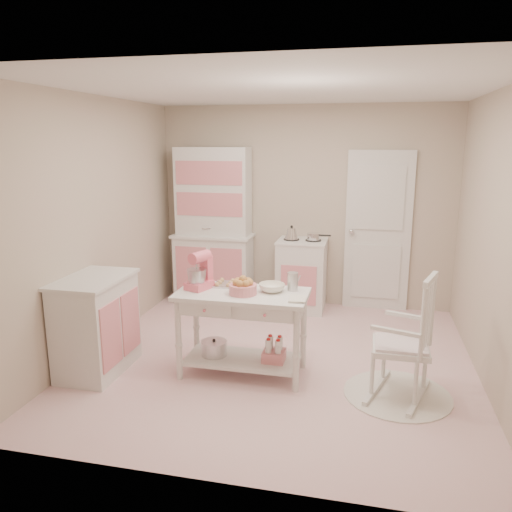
# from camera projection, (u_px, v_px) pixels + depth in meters

# --- Properties ---
(room_shell) EXTENTS (3.84, 3.84, 2.62)m
(room_shell) POSITION_uv_depth(u_px,v_px,m) (279.00, 196.00, 4.64)
(room_shell) COLOR #D8878C
(room_shell) RESTS_ON ground
(door) EXTENTS (0.82, 0.05, 2.04)m
(door) POSITION_uv_depth(u_px,v_px,m) (378.00, 231.00, 6.35)
(door) COLOR white
(door) RESTS_ON ground
(hutch) EXTENTS (1.06, 0.50, 2.08)m
(hutch) POSITION_uv_depth(u_px,v_px,m) (213.00, 226.00, 6.61)
(hutch) COLOR white
(hutch) RESTS_ON ground
(stove) EXTENTS (0.62, 0.57, 0.92)m
(stove) POSITION_uv_depth(u_px,v_px,m) (302.00, 275.00, 6.43)
(stove) COLOR white
(stove) RESTS_ON ground
(base_cabinet) EXTENTS (0.54, 0.84, 0.92)m
(base_cabinet) POSITION_uv_depth(u_px,v_px,m) (96.00, 325.00, 4.69)
(base_cabinet) COLOR white
(base_cabinet) RESTS_ON ground
(lace_rug) EXTENTS (0.92, 0.92, 0.01)m
(lace_rug) POSITION_uv_depth(u_px,v_px,m) (397.00, 394.00, 4.32)
(lace_rug) COLOR white
(lace_rug) RESTS_ON ground
(rocking_chair) EXTENTS (0.68, 0.83, 1.10)m
(rocking_chair) POSITION_uv_depth(u_px,v_px,m) (401.00, 336.00, 4.20)
(rocking_chair) COLOR white
(rocking_chair) RESTS_ON ground
(work_table) EXTENTS (1.20, 0.60, 0.80)m
(work_table) POSITION_uv_depth(u_px,v_px,m) (242.00, 333.00, 4.64)
(work_table) COLOR white
(work_table) RESTS_ON ground
(stand_mixer) EXTENTS (0.29, 0.33, 0.34)m
(stand_mixer) POSITION_uv_depth(u_px,v_px,m) (199.00, 271.00, 4.62)
(stand_mixer) COLOR #F5677D
(stand_mixer) RESTS_ON work_table
(cookie_tray) EXTENTS (0.34, 0.24, 0.02)m
(cookie_tray) POSITION_uv_depth(u_px,v_px,m) (232.00, 285.00, 4.75)
(cookie_tray) COLOR silver
(cookie_tray) RESTS_ON work_table
(bread_basket) EXTENTS (0.25, 0.25, 0.09)m
(bread_basket) POSITION_uv_depth(u_px,v_px,m) (243.00, 289.00, 4.49)
(bread_basket) COLOR pink
(bread_basket) RESTS_ON work_table
(mixing_bowl) EXTENTS (0.24, 0.24, 0.07)m
(mixing_bowl) POSITION_uv_depth(u_px,v_px,m) (272.00, 288.00, 4.56)
(mixing_bowl) COLOR white
(mixing_bowl) RESTS_ON work_table
(metal_pitcher) EXTENTS (0.10, 0.10, 0.17)m
(metal_pitcher) POSITION_uv_depth(u_px,v_px,m) (293.00, 282.00, 4.59)
(metal_pitcher) COLOR silver
(metal_pitcher) RESTS_ON work_table
(recipe_book) EXTENTS (0.16, 0.21, 0.02)m
(recipe_book) POSITION_uv_depth(u_px,v_px,m) (289.00, 299.00, 4.34)
(recipe_book) COLOR white
(recipe_book) RESTS_ON work_table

